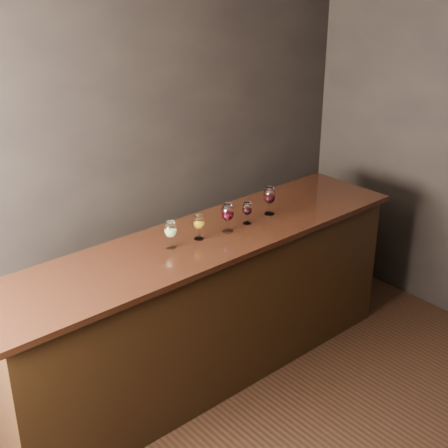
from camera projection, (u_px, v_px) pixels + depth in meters
room_shell at (277, 225)px, 2.91m from camera, size 5.02×4.52×2.81m
bar_counter at (204, 311)px, 4.57m from camera, size 3.18×0.75×1.11m
bar_top at (203, 240)px, 4.33m from camera, size 3.28×0.82×0.04m
back_bar_shelf at (102, 312)px, 4.85m from camera, size 2.19×0.40×0.79m
glass_white at (171, 230)px, 4.13m from camera, size 0.08×0.08×0.19m
glass_amber at (199, 223)px, 4.26m from camera, size 0.08×0.08×0.18m
glass_red_a at (228, 213)px, 4.36m from camera, size 0.09×0.09×0.21m
glass_red_b at (247, 209)px, 4.50m from camera, size 0.07×0.07×0.17m
glass_red_c at (270, 196)px, 4.65m from camera, size 0.09×0.09×0.22m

